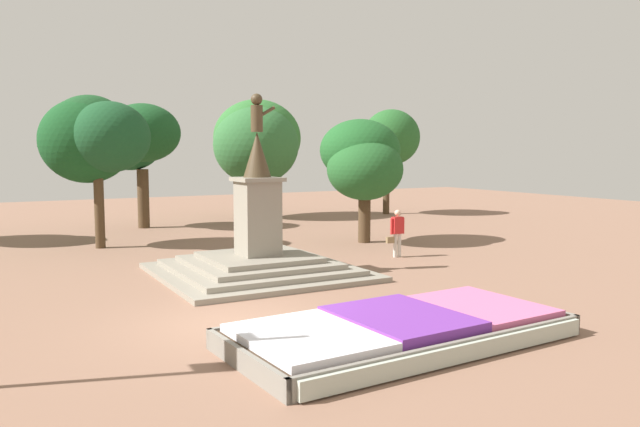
% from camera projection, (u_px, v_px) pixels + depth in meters
% --- Properties ---
extents(ground_plane, '(77.38, 77.38, 0.00)m').
position_uv_depth(ground_plane, '(238.00, 324.00, 13.53)').
color(ground_plane, '#8C6651').
extents(flower_planter, '(7.01, 3.60, 0.55)m').
position_uv_depth(flower_planter, '(401.00, 330.00, 12.19)').
color(flower_planter, '#38281C').
rests_on(flower_planter, ground_plane).
extents(statue_monument, '(5.82, 5.82, 5.43)m').
position_uv_depth(statue_monument, '(258.00, 250.00, 18.87)').
color(statue_monument, gray).
rests_on(statue_monument, ground_plane).
extents(pedestrian_with_handbag, '(0.73, 0.24, 1.68)m').
position_uv_depth(pedestrian_with_handbag, '(397.00, 231.00, 21.97)').
color(pedestrian_with_handbag, beige).
rests_on(pedestrian_with_handbag, ground_plane).
extents(park_tree_far_left, '(3.38, 3.77, 5.03)m').
position_uv_depth(park_tree_far_left, '(362.00, 159.00, 24.96)').
color(park_tree_far_left, '#4C3823').
rests_on(park_tree_far_left, ground_plane).
extents(park_tree_far_right, '(4.01, 4.03, 5.90)m').
position_uv_depth(park_tree_far_right, '(95.00, 137.00, 23.94)').
color(park_tree_far_right, '#4C3823').
rests_on(park_tree_far_right, ground_plane).
extents(park_tree_street_side, '(3.59, 4.24, 6.00)m').
position_uv_depth(park_tree_street_side, '(138.00, 139.00, 29.85)').
color(park_tree_street_side, '#4C3823').
rests_on(park_tree_street_side, ground_plane).
extents(park_tree_mid_canopy, '(3.64, 3.98, 6.17)m').
position_uv_depth(park_tree_mid_canopy, '(387.00, 141.00, 36.76)').
color(park_tree_mid_canopy, '#4C3823').
rests_on(park_tree_mid_canopy, ground_plane).
extents(park_tree_distant, '(5.17, 5.03, 6.64)m').
position_uv_depth(park_tree_distant, '(257.00, 141.00, 34.74)').
color(park_tree_distant, brown).
rests_on(park_tree_distant, ground_plane).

